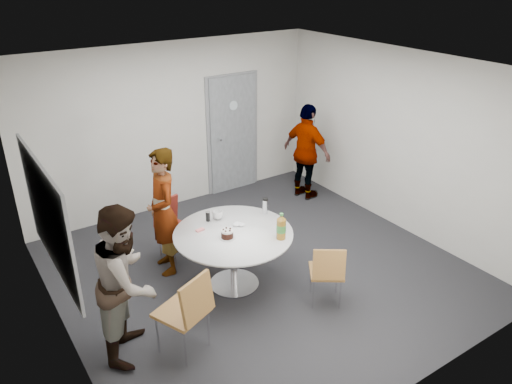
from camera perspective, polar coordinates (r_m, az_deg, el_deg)
floor at (r=6.82m, az=0.48°, el=-8.90°), size 5.00×5.00×0.00m
ceiling at (r=5.76m, az=0.58°, el=13.95°), size 5.00×5.00×0.00m
wall_back at (r=8.22m, az=-9.41°, el=7.34°), size 5.00×0.00×5.00m
wall_left at (r=5.32m, az=-22.40°, el=-4.58°), size 0.00×5.00×5.00m
wall_right at (r=7.76m, az=16.05°, el=5.60°), size 0.00×5.00×5.00m
wall_front at (r=4.58m, az=18.66°, el=-9.03°), size 5.00×0.00×5.00m
door at (r=8.79m, az=-2.68°, el=6.61°), size 1.02×0.17×2.12m
whiteboard at (r=5.46m, az=-22.65°, el=-2.67°), size 0.04×1.90×1.25m
table at (r=6.20m, az=-2.33°, el=-5.42°), size 1.47×1.47×1.11m
chair_near_left at (r=5.25m, az=-7.72°, el=-12.93°), size 0.62×0.64×0.98m
chair_near_right at (r=5.99m, az=8.17°, el=-8.80°), size 0.56×0.57×0.83m
chair_far at (r=6.96m, az=-9.63°, el=-3.46°), size 0.50×0.53×0.87m
person_main at (r=6.53m, az=-10.57°, el=-2.28°), size 0.50×0.68×1.72m
person_left at (r=5.30m, az=-14.57°, el=-9.83°), size 1.00×1.05×1.71m
person_right at (r=8.54m, az=5.82°, el=4.54°), size 0.58×1.03×1.66m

